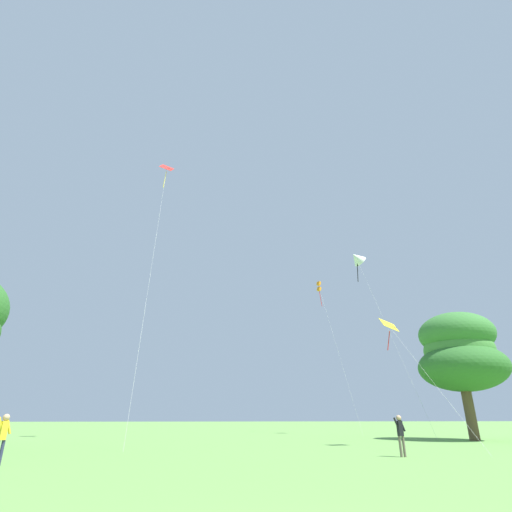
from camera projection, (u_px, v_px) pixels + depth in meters
kite_yellow_diamond at (391, 330)px, 26.15m from camera, size 1.54×7.10×7.86m
kite_red_high at (165, 178)px, 39.36m from camera, size 1.69×12.38×25.99m
kite_white_distant at (357, 258)px, 47.68m from camera, size 3.29×9.28×20.46m
kite_orange_box at (319, 288)px, 51.73m from camera, size 1.92×6.92×18.22m
person_foreground_watcher at (3, 434)px, 14.57m from camera, size 0.47×0.45×1.76m
person_in_blue_jacket at (400, 431)px, 18.09m from camera, size 0.56×0.24×1.74m
tree_right_cluster at (460, 353)px, 33.17m from camera, size 6.93×6.94×10.07m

